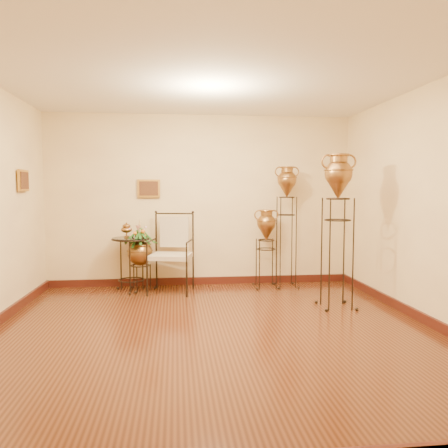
{
  "coord_description": "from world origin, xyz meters",
  "views": [
    {
      "loc": [
        -0.42,
        -4.72,
        1.56
      ],
      "look_at": [
        0.25,
        1.3,
        1.1
      ],
      "focal_mm": 35.0,
      "sensor_mm": 36.0,
      "label": 1
    }
  ],
  "objects": [
    {
      "name": "ground",
      "position": [
        0.0,
        0.0,
        0.0
      ],
      "size": [
        5.0,
        5.0,
        0.0
      ],
      "primitive_type": "plane",
      "color": "#572B14",
      "rests_on": "ground"
    },
    {
      "name": "room_shell",
      "position": [
        -0.01,
        0.01,
        1.73
      ],
      "size": [
        5.02,
        5.02,
        2.81
      ],
      "color": "#FDE5A3",
      "rests_on": "ground"
    },
    {
      "name": "amphora_tall",
      "position": [
        1.36,
        2.15,
        1.01
      ],
      "size": [
        0.5,
        0.5,
        1.97
      ],
      "rotation": [
        0.0,
        0.0,
        -0.36
      ],
      "color": "black",
      "rests_on": "ground"
    },
    {
      "name": "amphora_mid",
      "position": [
        1.72,
        0.84,
        1.05
      ],
      "size": [
        0.46,
        0.46,
        2.07
      ],
      "rotation": [
        0.0,
        0.0,
        -0.0
      ],
      "color": "black",
      "rests_on": "ground"
    },
    {
      "name": "amphora_short",
      "position": [
        1.03,
        2.15,
        0.64
      ],
      "size": [
        0.49,
        0.49,
        1.28
      ],
      "rotation": [
        0.0,
        0.0,
        -0.32
      ],
      "color": "black",
      "rests_on": "ground"
    },
    {
      "name": "planter_urn",
      "position": [
        -0.98,
        2.15,
        0.64
      ],
      "size": [
        0.77,
        0.77,
        1.15
      ],
      "rotation": [
        0.0,
        0.0,
        -0.31
      ],
      "color": "black",
      "rests_on": "ground"
    },
    {
      "name": "armchair",
      "position": [
        -0.5,
        1.95,
        0.62
      ],
      "size": [
        0.81,
        0.77,
        1.23
      ],
      "rotation": [
        0.0,
        0.0,
        -0.21
      ],
      "color": "black",
      "rests_on": "ground"
    },
    {
      "name": "side_table",
      "position": [
        -1.12,
        2.13,
        0.44
      ],
      "size": [
        0.6,
        0.6,
        1.06
      ],
      "rotation": [
        0.0,
        0.0,
        0.04
      ],
      "color": "black",
      "rests_on": "ground"
    }
  ]
}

